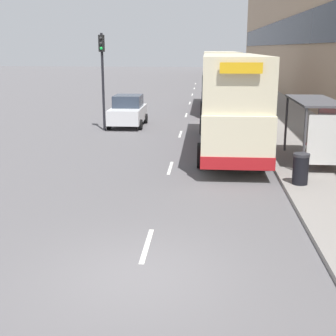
{
  "coord_description": "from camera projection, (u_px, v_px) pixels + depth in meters",
  "views": [
    {
      "loc": [
        1.33,
        -8.81,
        4.59
      ],
      "look_at": [
        -1.06,
        21.1,
        -3.14
      ],
      "focal_mm": 50.0,
      "sensor_mm": 36.0,
      "label": 1
    }
  ],
  "objects": [
    {
      "name": "lane_mark_3",
      "position": [
        186.0,
        115.0,
        32.81
      ],
      "size": [
        0.12,
        2.0,
        0.01
      ],
      "color": "silver",
      "rests_on": "ground_plane"
    },
    {
      "name": "lane_mark_0",
      "position": [
        147.0,
        245.0,
        11.18
      ],
      "size": [
        0.12,
        2.0,
        0.01
      ],
      "color": "silver",
      "rests_on": "ground_plane"
    },
    {
      "name": "lane_mark_6",
      "position": [
        194.0,
        88.0,
        54.44
      ],
      "size": [
        0.12,
        2.0,
        0.01
      ],
      "color": "silver",
      "rests_on": "ground_plane"
    },
    {
      "name": "double_decker_bus_near",
      "position": [
        231.0,
        100.0,
        21.17
      ],
      "size": [
        2.85,
        11.42,
        4.3
      ],
      "color": "beige",
      "rests_on": "ground_plane"
    },
    {
      "name": "car_0",
      "position": [
        128.0,
        111.0,
        28.03
      ],
      "size": [
        2.04,
        3.89,
        1.85
      ],
      "rotation": [
        0.0,
        0.0,
        3.14
      ],
      "color": "silver",
      "rests_on": "ground_plane"
    },
    {
      "name": "lane_mark_5",
      "position": [
        192.0,
        95.0,
        47.23
      ],
      "size": [
        0.12,
        2.0,
        0.01
      ],
      "color": "silver",
      "rests_on": "ground_plane"
    },
    {
      "name": "lane_mark_4",
      "position": [
        190.0,
        103.0,
        40.02
      ],
      "size": [
        0.12,
        2.0,
        0.01
      ],
      "color": "silver",
      "rests_on": "ground_plane"
    },
    {
      "name": "pavement",
      "position": [
        258.0,
        95.0,
        46.4
      ],
      "size": [
        5.0,
        93.0,
        0.14
      ],
      "color": "gray",
      "rests_on": "ground_plane"
    },
    {
      "name": "terrace_facade",
      "position": [
        303.0,
        24.0,
        44.41
      ],
      "size": [
        3.1,
        93.0,
        13.61
      ],
      "color": "#9E846B",
      "rests_on": "ground_plane"
    },
    {
      "name": "bus_shelter",
      "position": [
        320.0,
        120.0,
        18.15
      ],
      "size": [
        1.6,
        4.2,
        2.48
      ],
      "color": "#4C4C51",
      "rests_on": "ground_plane"
    },
    {
      "name": "litter_bin",
      "position": [
        301.0,
        169.0,
        15.62
      ],
      "size": [
        0.55,
        0.55,
        1.05
      ],
      "color": "black",
      "rests_on": "ground_plane"
    },
    {
      "name": "double_decker_bus_ahead",
      "position": [
        220.0,
        79.0,
        35.58
      ],
      "size": [
        2.85,
        11.13,
        4.3
      ],
      "color": "beige",
      "rests_on": "ground_plane"
    },
    {
      "name": "lane_mark_7",
      "position": [
        196.0,
        84.0,
        61.65
      ],
      "size": [
        0.12,
        2.0,
        0.01
      ],
      "color": "silver",
      "rests_on": "ground_plane"
    },
    {
      "name": "traffic_light_far_kerb",
      "position": [
        102.0,
        66.0,
        25.85
      ],
      "size": [
        0.3,
        0.32,
        5.38
      ],
      "color": "black",
      "rests_on": "ground_plane"
    },
    {
      "name": "ground_plane",
      "position": [
        138.0,
        275.0,
        9.75
      ],
      "size": [
        220.0,
        220.0,
        0.0
      ],
      "primitive_type": "plane",
      "color": "#5B595B"
    },
    {
      "name": "lane_mark_2",
      "position": [
        180.0,
        134.0,
        25.6
      ],
      "size": [
        0.12,
        2.0,
        0.01
      ],
      "color": "silver",
      "rests_on": "ground_plane"
    },
    {
      "name": "lane_mark_1",
      "position": [
        170.0,
        168.0,
        18.39
      ],
      "size": [
        0.12,
        2.0,
        0.01
      ],
      "color": "silver",
      "rests_on": "ground_plane"
    }
  ]
}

